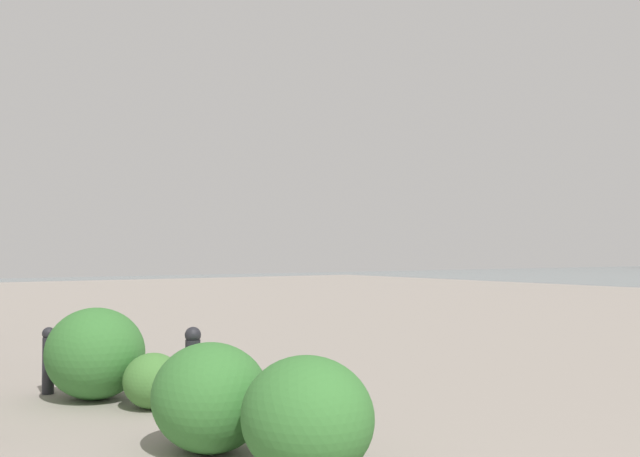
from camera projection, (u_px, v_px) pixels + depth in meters
The scene contains 6 objects.
bollard_near at pixel (193, 379), 5.60m from camera, with size 0.13×0.13×0.87m.
bollard_mid at pixel (48, 359), 7.25m from camera, with size 0.13×0.13×0.69m.
shrub_low at pixel (153, 381), 6.57m from camera, with size 0.61×0.55×0.52m.
shrub_round at pixel (307, 417), 4.53m from camera, with size 0.93×0.84×0.79m.
shrub_wide at pixel (95, 353), 7.00m from camera, with size 1.07×0.96×0.91m.
shrub_tall at pixel (210, 397), 5.15m from camera, with size 0.94×0.84×0.80m.
Camera 1 is at (-0.90, 1.29, 1.46)m, focal length 39.44 mm.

